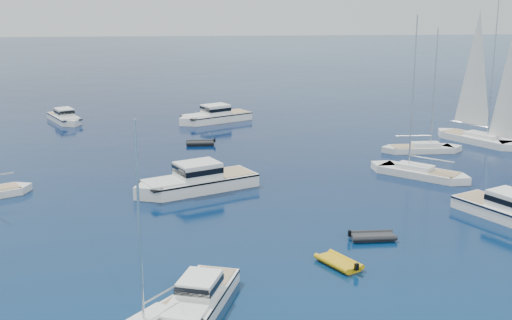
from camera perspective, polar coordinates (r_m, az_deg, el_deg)
The scene contains 12 objects.
ground at distance 44.44m, azimuth 1.22°, elevation -9.56°, with size 400.00×400.00×0.00m, color navy.
motor_cruiser_near at distance 40.61m, azimuth -4.73°, elevation -12.05°, with size 2.73×8.91×2.34m, color white, non-canonical shape.
motor_cruiser_right at distance 57.90m, azimuth 20.40°, elevation -4.67°, with size 3.30×10.79×2.83m, color white, non-canonical shape.
motor_cruiser_centre at distance 62.14m, azimuth -5.01°, elevation -2.49°, with size 3.77×12.33×3.24m, color silver, non-canonical shape.
motor_cruiser_distant at distance 92.38m, azimuth -3.46°, elevation 3.19°, with size 3.37×11.02×2.89m, color white, non-canonical shape.
motor_cruiser_horizon at distance 95.53m, azimuth -15.49°, elevation 3.06°, with size 2.67×8.74×2.29m, color white, non-canonical shape.
sailboat_mid_r at distance 68.09m, azimuth 13.30°, elevation -1.31°, with size 2.79×10.74×15.80m, color silver, non-canonical shape.
sailboat_centre at distance 77.99m, azimuth 13.54°, elevation 0.68°, with size 2.45×9.44×13.88m, color silver, non-canonical shape.
sailboat_sails_r at distance 84.15m, azimuth 17.84°, elevation 1.38°, with size 3.10×11.90×17.50m, color white, non-canonical shape.
tender_yellow at distance 46.30m, azimuth 6.85°, elevation -8.65°, with size 1.91×3.45×0.95m, color #CE9C0C, non-canonical shape.
tender_grey_near at distance 51.10m, azimuth 9.60°, elevation -6.47°, with size 1.90×3.43×0.95m, color black, non-canonical shape.
tender_grey_far at distance 79.24m, azimuth -4.64°, elevation 1.26°, with size 1.85×3.31×0.95m, color black, non-canonical shape.
Camera 1 is at (-3.82, -40.39, 18.15)m, focal length 48.40 mm.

